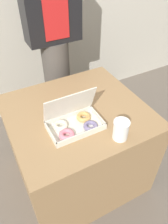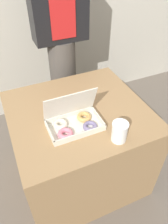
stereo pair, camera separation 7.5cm
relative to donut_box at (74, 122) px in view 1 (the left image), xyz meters
name	(u,v)px [view 1 (the left image)]	position (x,y,z in m)	size (l,w,h in m)	color
ground_plane	(79,173)	(0.09, 0.13, -0.80)	(14.00, 14.00, 0.00)	#665B51
table	(78,146)	(0.09, 0.13, -0.42)	(0.96, 0.89, 0.76)	#99754C
donut_box	(74,122)	(0.00, 0.00, 0.00)	(0.34, 0.23, 0.24)	silver
coffee_cup	(121,130)	(0.21, -0.21, 0.03)	(0.10, 0.10, 0.13)	white
person_customer	(54,42)	(0.21, 0.81, 0.17)	(0.45, 0.25, 1.83)	#4C4742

